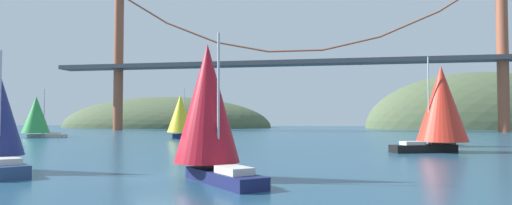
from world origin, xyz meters
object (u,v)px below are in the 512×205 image
Objects in this scene: sailboat_scarlet_sail at (441,106)px; sailboat_crimson_sail at (209,108)px; sailboat_white_mainsail at (438,116)px; channel_buoy at (229,147)px; sailboat_yellow_sail at (181,115)px; sailboat_green_sail at (37,115)px.

sailboat_scarlet_sail is 1.21× the size of sailboat_crimson_sail.
channel_buoy is (-24.25, -11.19, -3.43)m from sailboat_white_mainsail.
channel_buoy is at bearing -59.15° from sailboat_yellow_sail.
sailboat_yellow_sail reaches higher than channel_buoy.
sailboat_scarlet_sail is at bearing -19.60° from sailboat_green_sail.
sailboat_white_mainsail is at bearing 24.78° from channel_buoy.
sailboat_white_mainsail is at bearing 78.46° from sailboat_scarlet_sail.
sailboat_white_mainsail is 0.99× the size of sailboat_crimson_sail.
sailboat_green_sail reaches higher than sailboat_white_mainsail.
sailboat_green_sail is 0.91× the size of sailboat_scarlet_sail.
sailboat_white_mainsail is 3.06× the size of channel_buoy.
sailboat_yellow_sail is (-39.00, 13.51, 0.27)m from sailboat_white_mainsail.
sailboat_scarlet_sail is (-2.00, -9.79, 1.01)m from sailboat_white_mainsail.
sailboat_crimson_sail is (-19.99, -33.38, 0.25)m from sailboat_white_mainsail.
channel_buoy is at bearing 100.86° from sailboat_crimson_sail.
sailboat_green_sail is 1.10× the size of sailboat_crimson_sail.
sailboat_white_mainsail is 38.91m from sailboat_crimson_sail.
sailboat_yellow_sail reaches higher than sailboat_white_mainsail.
sailboat_green_sail is 3.39× the size of channel_buoy.
sailboat_green_sail reaches higher than sailboat_yellow_sail.
sailboat_yellow_sail is 0.90× the size of sailboat_scarlet_sail.
sailboat_yellow_sail is at bearing 160.90° from sailboat_white_mainsail.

